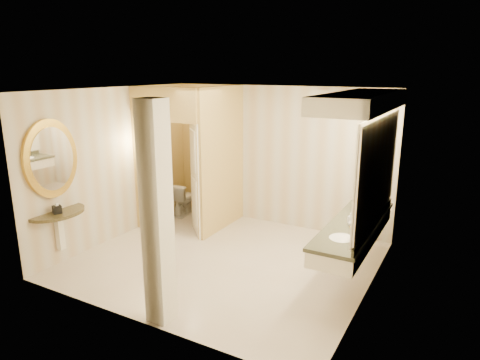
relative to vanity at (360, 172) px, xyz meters
The scene contains 16 objects.
floor 2.59m from the vanity, 169.44° to the right, with size 4.50×4.50×0.00m, color beige.
ceiling 2.28m from the vanity, 169.44° to the right, with size 4.50×4.50×0.00m, color white.
wall_back 2.58m from the vanity, 140.51° to the left, with size 4.50×0.02×2.70m, color beige.
wall_front 3.10m from the vanity, 129.88° to the right, with size 4.50×0.02×2.70m, color beige.
wall_left 4.25m from the vanity, behind, with size 0.02×4.00×2.70m, color beige.
wall_right 0.54m from the vanity, 53.74° to the right, with size 0.02×4.00×2.70m, color beige.
toilet_closet 3.18m from the vanity, 169.26° to the left, with size 1.50×1.55×2.70m.
wall_sconce 3.91m from the vanity, behind, with size 0.14×0.14×0.42m.
vanity is the anchor object (origin of this frame).
console_shelf 4.54m from the vanity, 157.72° to the right, with size 0.92×0.92×1.91m.
pillar 2.84m from the vanity, 129.76° to the right, with size 0.28×0.28×2.70m, color white.
tissue_box 4.51m from the vanity, 156.45° to the right, with size 0.12×0.12×0.12m, color black.
toilet 4.28m from the vanity, 163.79° to the left, with size 0.38×0.67×0.69m, color white.
soap_bottle_a 0.68m from the vanity, 150.50° to the right, with size 0.07×0.07×0.15m, color beige.
soap_bottle_b 0.71m from the vanity, 100.03° to the right, with size 0.09×0.09×0.11m, color silver.
soap_bottle_c 0.66m from the vanity, 92.57° to the left, with size 0.08×0.08×0.21m, color #C6B28C.
Camera 1 is at (3.30, -5.45, 3.01)m, focal length 32.00 mm.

